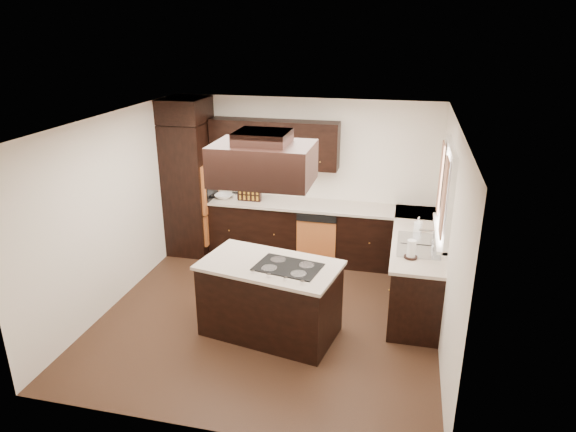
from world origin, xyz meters
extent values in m
cube|color=#533421|center=(0.00, 0.00, -0.01)|extent=(4.20, 4.20, 0.02)
cube|color=white|center=(0.00, 0.00, 2.51)|extent=(4.20, 4.20, 0.02)
cube|color=white|center=(0.00, 2.11, 1.25)|extent=(4.20, 0.02, 2.50)
cube|color=white|center=(0.00, -2.11, 1.25)|extent=(4.20, 0.02, 2.50)
cube|color=white|center=(-2.11, 0.00, 1.25)|extent=(0.02, 4.20, 2.50)
cube|color=white|center=(2.11, 0.00, 1.25)|extent=(0.02, 4.20, 2.50)
cube|color=black|center=(-1.78, 1.71, 1.06)|extent=(0.65, 0.75, 2.12)
cube|color=orange|center=(-1.43, 1.71, 1.12)|extent=(0.05, 0.62, 0.78)
cube|color=black|center=(0.03, 1.80, 0.44)|extent=(2.93, 0.60, 0.88)
cube|color=black|center=(1.80, 0.90, 0.44)|extent=(0.60, 2.40, 0.88)
cube|color=beige|center=(0.03, 1.79, 0.90)|extent=(2.93, 0.63, 0.04)
cube|color=beige|center=(1.79, 0.90, 0.90)|extent=(0.63, 2.40, 0.04)
cube|color=black|center=(-0.43, 1.93, 1.81)|extent=(2.00, 0.34, 0.72)
cube|color=orange|center=(0.33, 1.50, 0.40)|extent=(0.60, 0.05, 0.72)
cube|color=white|center=(2.07, 0.55, 1.65)|extent=(0.06, 1.32, 1.12)
cube|color=white|center=(2.10, 0.55, 1.65)|extent=(0.00, 1.20, 1.00)
cube|color=beige|center=(2.01, 0.13, 1.70)|extent=(0.02, 0.34, 0.90)
cube|color=beige|center=(2.01, 0.97, 1.70)|extent=(0.02, 0.34, 0.90)
cube|color=silver|center=(1.80, 0.55, 0.92)|extent=(0.52, 0.84, 0.01)
cube|color=black|center=(0.11, -0.39, 0.44)|extent=(1.67, 1.12, 0.88)
cube|color=beige|center=(0.11, -0.39, 0.90)|extent=(1.74, 1.18, 0.04)
cube|color=black|center=(0.34, -0.44, 0.93)|extent=(0.81, 0.61, 0.01)
cube|color=black|center=(0.10, -0.55, 2.16)|extent=(1.05, 0.72, 0.42)
cube|color=black|center=(0.10, -0.55, 2.44)|extent=(0.55, 0.50, 0.13)
cylinder|color=silver|center=(-1.03, 1.80, 0.97)|extent=(0.15, 0.15, 0.10)
cone|color=silver|center=(-1.03, 1.80, 1.15)|extent=(0.13, 0.13, 0.26)
cube|color=black|center=(-0.79, 1.74, 1.07)|extent=(0.37, 0.10, 0.30)
imported|color=white|center=(-1.22, 1.76, 0.95)|extent=(0.31, 0.31, 0.07)
imported|color=white|center=(1.79, 1.02, 1.02)|extent=(0.12, 0.12, 0.20)
cylinder|color=white|center=(1.71, 0.14, 1.03)|extent=(0.12, 0.12, 0.23)
camera|label=1|loc=(1.55, -5.59, 3.52)|focal=32.00mm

